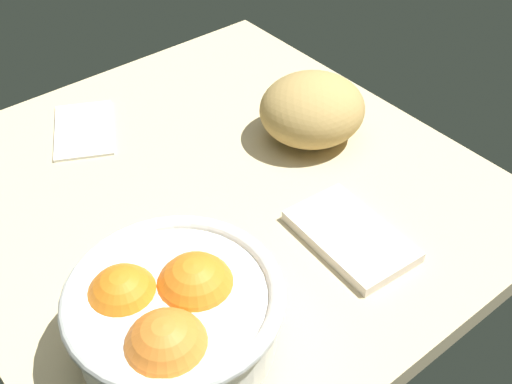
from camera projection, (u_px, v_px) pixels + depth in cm
name	position (u px, v px, depth cm)	size (l,w,h in cm)	color
ground_plane	(212.00, 196.00, 81.96)	(66.47, 63.22, 3.00)	#CEBA8E
fruit_bowl	(173.00, 315.00, 59.06)	(20.42, 20.42, 10.27)	white
bread_loaf	(311.00, 109.00, 86.00)	(14.32, 13.35, 9.10)	tan
napkin_folded	(84.00, 128.00, 89.65)	(12.94, 7.96, 0.81)	silver
napkin_spare	(351.00, 236.00, 73.49)	(14.63, 8.82, 1.35)	silver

